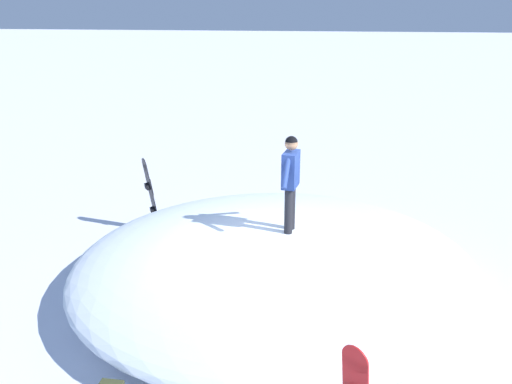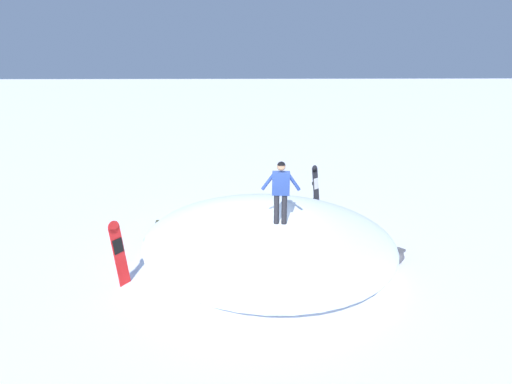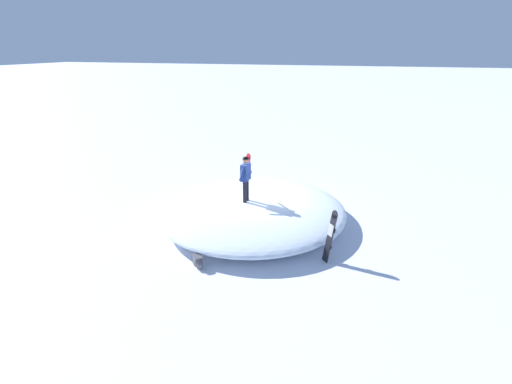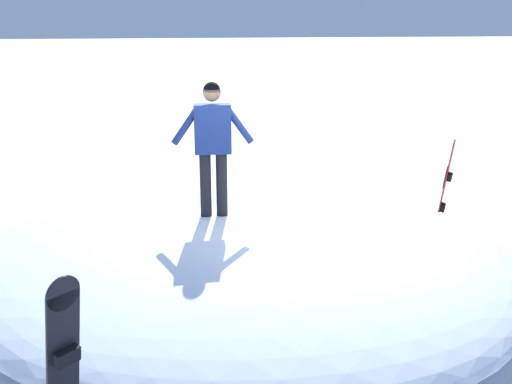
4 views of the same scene
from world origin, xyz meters
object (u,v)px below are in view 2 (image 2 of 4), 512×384
at_px(backpack_far, 398,257).
at_px(backpack_near, 159,227).
at_px(snowboard_primary_upright, 316,189).
at_px(snowboard_secondary_upright, 119,252).
at_px(snowboarder_standing, 281,187).

bearing_deg(backpack_far, backpack_near, 161.72).
relative_size(snowboard_primary_upright, backpack_far, 3.02).
height_order(snowboard_secondary_upright, backpack_near, snowboard_secondary_upright).
bearing_deg(backpack_near, backpack_far, -18.28).
bearing_deg(snowboarder_standing, backpack_far, -9.78).
relative_size(snowboarder_standing, backpack_near, 3.30).
relative_size(snowboard_secondary_upright, backpack_near, 3.11).
xyz_separation_m(snowboarder_standing, backpack_near, (-3.52, 1.64, -1.76)).
bearing_deg(backpack_far, snowboarder_standing, 170.22).
height_order(snowboarder_standing, backpack_far, snowboarder_standing).
bearing_deg(backpack_far, snowboard_secondary_upright, -174.52).
distance_m(snowboard_primary_upright, backpack_near, 5.30).
bearing_deg(snowboard_primary_upright, backpack_far, -67.88).
xyz_separation_m(snowboarder_standing, snowboard_secondary_upright, (-3.83, -1.18, -1.14)).
xyz_separation_m(snowboard_primary_upright, snowboard_secondary_upright, (-5.35, -4.32, -0.05)).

